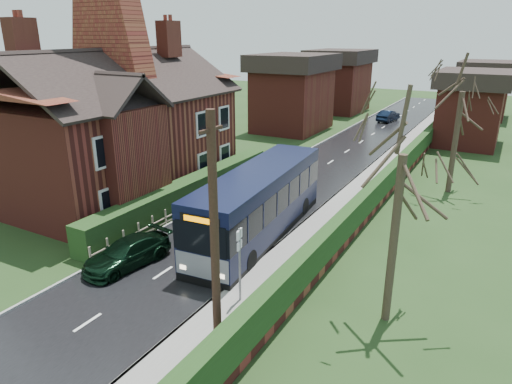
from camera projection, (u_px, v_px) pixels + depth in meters
The scene contains 18 objects.
ground at pixel (192, 254), 20.85m from camera, with size 140.00×140.00×0.00m, color #263F1B.
road at pixel (286, 191), 29.08m from camera, with size 6.00×100.00×0.02m, color black.
pavement at pixel (351, 202), 27.10m from camera, with size 2.50×100.00×0.14m, color slate.
kerb_right at pixel (332, 198), 27.65m from camera, with size 0.12×100.00×0.14m, color gray.
kerb_left at pixel (245, 183), 30.47m from camera, with size 0.12×100.00×0.10m, color gray.
front_hedge at pixel (189, 192), 26.50m from camera, with size 1.20×16.00×1.60m, color #1B3213.
picket_fence at pixel (200, 200), 26.27m from camera, with size 0.10×16.00×0.90m, color tan, non-canonical shape.
right_wall_hedge at pixel (378, 191), 26.07m from camera, with size 0.60×50.00×1.80m.
brick_house at pixel (119, 124), 27.36m from camera, with size 9.30×14.60×10.30m.
bus at pixel (259, 204), 22.29m from camera, with size 3.41×11.20×3.35m.
car_silver at pixel (224, 202), 25.47m from camera, with size 1.53×3.81×1.30m, color #A0A1A5.
car_green at pixel (127, 253), 19.66m from camera, with size 1.66×4.08×1.18m, color black.
car_distant at pixel (388, 116), 51.97m from camera, with size 1.35×3.86×1.27m, color black.
bus_stop_sign at pixel (240, 255), 16.43m from camera, with size 0.16×0.46×3.03m.
telegraph_pole at pixel (215, 240), 13.23m from camera, with size 0.26×0.99×7.68m.
tree_right_near at pixel (405, 142), 14.06m from camera, with size 3.96×3.96×8.56m.
tree_right_far at pixel (464, 84), 26.88m from camera, with size 4.65×4.65×8.98m.
tree_house_side at pixel (181, 72), 34.99m from camera, with size 3.96×3.96×9.00m.
Camera 1 is at (11.73, -14.91, 9.57)m, focal length 32.00 mm.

